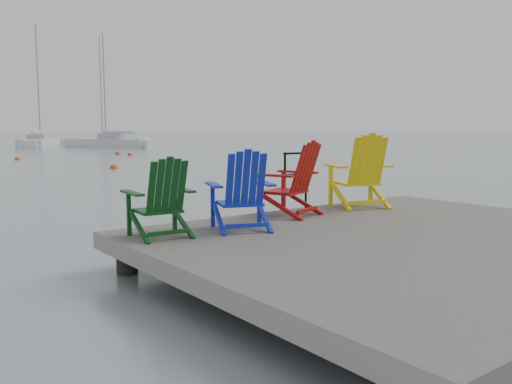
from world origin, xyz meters
TOP-DOWN VIEW (x-y plane):
  - ground at (0.00, 0.00)m, footprint 400.00×400.00m
  - dock at (0.00, 0.00)m, footprint 6.00×5.00m
  - handrail at (0.25, 2.45)m, footprint 0.48×0.04m
  - chair_green at (-2.47, 1.70)m, footprint 0.79×0.73m
  - chair_blue at (-1.46, 1.50)m, footprint 0.95×0.91m
  - chair_red at (-0.23, 1.97)m, footprint 1.02×0.97m
  - chair_yellow at (1.22, 1.96)m, footprint 1.12×1.07m
  - sailboat_near at (13.98, 43.74)m, footprint 5.83×7.45m
  - sailboat_mid at (9.30, 49.27)m, footprint 5.89×8.53m
  - sailboat_far at (17.13, 52.33)m, footprint 8.36×6.36m
  - buoy_a at (4.07, 18.98)m, footprint 0.38×0.38m
  - buoy_b at (2.39, 28.76)m, footprint 0.32×0.32m
  - buoy_c at (9.55, 29.55)m, footprint 0.32×0.32m
  - buoy_d at (9.40, 31.16)m, footprint 0.39×0.39m

SIDE VIEW (x-z plane):
  - ground at x=0.00m, z-range 0.00..0.00m
  - buoy_a at x=4.07m, z-range -0.19..0.19m
  - buoy_b at x=2.39m, z-range -0.16..0.16m
  - buoy_c at x=9.55m, z-range -0.16..0.16m
  - buoy_d at x=9.40m, z-range -0.20..0.20m
  - dock at x=0.00m, z-range -0.35..1.05m
  - sailboat_mid at x=9.30m, z-range -5.49..6.20m
  - sailboat_far at x=17.13m, z-range -5.49..6.20m
  - sailboat_near at x=13.98m, z-range -4.95..5.66m
  - chair_green at x=-2.47m, z-range 0.50..1.43m
  - chair_blue at x=-1.46m, z-range 0.50..1.49m
  - chair_red at x=-0.23m, z-range 0.50..1.57m
  - handrail at x=0.25m, z-range 0.59..1.49m
  - chair_yellow at x=1.22m, z-range 0.50..1.66m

